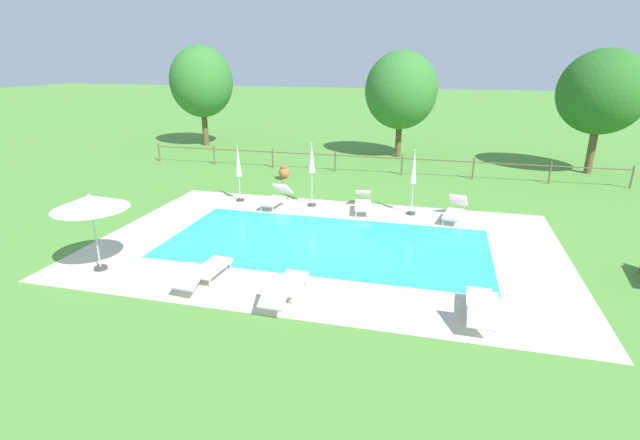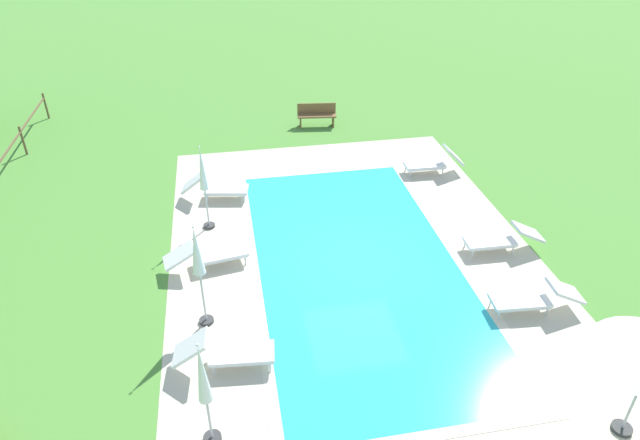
# 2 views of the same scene
# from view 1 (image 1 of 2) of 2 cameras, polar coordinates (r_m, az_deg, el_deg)

# --- Properties ---
(ground_plane) EXTENTS (160.00, 160.00, 0.00)m
(ground_plane) POSITION_cam_1_polar(r_m,az_deg,el_deg) (15.21, 0.73, -2.83)
(ground_plane) COLOR #518E38
(pool_deck_paving) EXTENTS (14.63, 9.42, 0.01)m
(pool_deck_paving) POSITION_cam_1_polar(r_m,az_deg,el_deg) (15.21, 0.73, -2.82)
(pool_deck_paving) COLOR beige
(pool_deck_paving) RESTS_ON ground
(swimming_pool_water) EXTENTS (10.18, 4.97, 0.01)m
(swimming_pool_water) POSITION_cam_1_polar(r_m,az_deg,el_deg) (15.21, 0.73, -2.82)
(swimming_pool_water) COLOR #2DB7C6
(swimming_pool_water) RESTS_ON ground
(pool_coping_rim) EXTENTS (10.66, 5.45, 0.01)m
(pool_coping_rim) POSITION_cam_1_polar(r_m,az_deg,el_deg) (15.21, 0.73, -2.80)
(pool_coping_rim) COLOR beige
(pool_coping_rim) RESTS_ON ground
(sun_lounger_north_near_steps) EXTENTS (0.93, 2.14, 0.72)m
(sun_lounger_north_near_steps) POSITION_cam_1_polar(r_m,az_deg,el_deg) (18.40, 5.21, 2.19)
(sun_lounger_north_near_steps) COLOR white
(sun_lounger_north_near_steps) RESTS_ON ground
(sun_lounger_north_mid) EXTENTS (0.66, 2.09, 0.72)m
(sun_lounger_north_mid) POSITION_cam_1_polar(r_m,az_deg,el_deg) (11.73, -4.13, -7.96)
(sun_lounger_north_mid) COLOR white
(sun_lounger_north_mid) RESTS_ON ground
(sun_lounger_north_far) EXTENTS (0.94, 2.06, 0.86)m
(sun_lounger_north_far) POSITION_cam_1_polar(r_m,az_deg,el_deg) (17.94, 15.99, 1.13)
(sun_lounger_north_far) COLOR white
(sun_lounger_north_far) RESTS_ON ground
(sun_lounger_north_end) EXTENTS (0.76, 2.11, 0.71)m
(sun_lounger_north_end) POSITION_cam_1_polar(r_m,az_deg,el_deg) (12.90, -13.63, -5.89)
(sun_lounger_north_end) COLOR white
(sun_lounger_north_end) RESTS_ON ground
(sun_lounger_south_near_corner) EXTENTS (0.79, 2.05, 0.83)m
(sun_lounger_south_near_corner) POSITION_cam_1_polar(r_m,az_deg,el_deg) (18.94, -5.34, 2.73)
(sun_lounger_south_near_corner) COLOR white
(sun_lounger_south_near_corner) RESTS_ON ground
(sun_lounger_south_end) EXTENTS (0.66, 1.95, 0.92)m
(sun_lounger_south_end) POSITION_cam_1_polar(r_m,az_deg,el_deg) (11.44, 18.80, -9.59)
(sun_lounger_south_end) COLOR white
(sun_lounger_south_end) RESTS_ON ground
(patio_umbrella_open_foreground) EXTENTS (2.01, 2.01, 2.21)m
(patio_umbrella_open_foreground) POSITION_cam_1_polar(r_m,az_deg,el_deg) (14.13, -26.02, 1.91)
(patio_umbrella_open_foreground) COLOR #383838
(patio_umbrella_open_foreground) RESTS_ON ground
(patio_umbrella_closed_row_west) EXTENTS (0.32, 0.32, 2.32)m
(patio_umbrella_closed_row_west) POSITION_cam_1_polar(r_m,az_deg,el_deg) (19.60, -9.83, 6.43)
(patio_umbrella_closed_row_west) COLOR #383838
(patio_umbrella_closed_row_west) RESTS_ON ground
(patio_umbrella_closed_row_mid_west) EXTENTS (0.32, 0.32, 2.54)m
(patio_umbrella_closed_row_mid_west) POSITION_cam_1_polar(r_m,az_deg,el_deg) (18.59, -1.01, 6.83)
(patio_umbrella_closed_row_mid_west) COLOR #383838
(patio_umbrella_closed_row_mid_west) RESTS_ON ground
(patio_umbrella_closed_row_centre) EXTENTS (0.32, 0.32, 2.49)m
(patio_umbrella_closed_row_centre) POSITION_cam_1_polar(r_m,az_deg,el_deg) (17.90, 11.23, 5.57)
(patio_umbrella_closed_row_centre) COLOR #383838
(patio_umbrella_closed_row_centre) RESTS_ON ground
(terracotta_urn_near_fence) EXTENTS (0.52, 0.52, 0.68)m
(terracotta_urn_near_fence) POSITION_cam_1_polar(r_m,az_deg,el_deg) (23.15, -4.36, 5.77)
(terracotta_urn_near_fence) COLOR #B7663D
(terracotta_urn_near_fence) RESTS_ON ground
(perimeter_fence) EXTENTS (24.22, 0.08, 1.05)m
(perimeter_fence) POSITION_cam_1_polar(r_m,az_deg,el_deg) (24.46, 5.84, 7.24)
(perimeter_fence) COLOR brown
(perimeter_fence) RESTS_ON ground
(tree_far_west) EXTENTS (4.15, 4.15, 6.07)m
(tree_far_west) POSITION_cam_1_polar(r_m,az_deg,el_deg) (28.60, 9.76, 15.16)
(tree_far_west) COLOR brown
(tree_far_west) RESTS_ON ground
(tree_west_mid) EXTENTS (4.05, 4.05, 6.43)m
(tree_west_mid) POSITION_cam_1_polar(r_m,az_deg,el_deg) (32.91, -14.12, 15.88)
(tree_west_mid) COLOR brown
(tree_west_mid) RESTS_ON ground
(tree_centre) EXTENTS (4.19, 4.19, 6.11)m
(tree_centre) POSITION_cam_1_polar(r_m,az_deg,el_deg) (27.59, 30.93, 13.09)
(tree_centre) COLOR brown
(tree_centre) RESTS_ON ground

